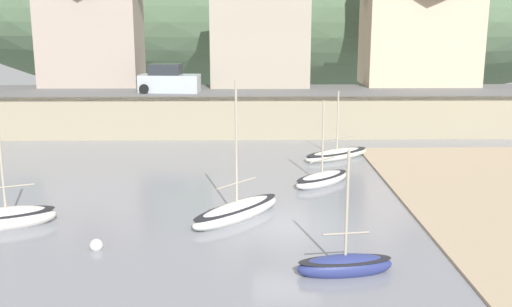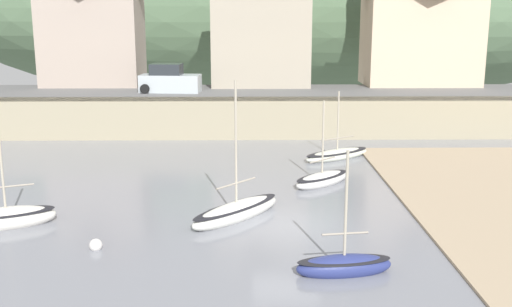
{
  "view_description": "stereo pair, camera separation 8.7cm",
  "coord_description": "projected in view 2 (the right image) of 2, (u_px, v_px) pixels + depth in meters",
  "views": [
    {
      "loc": [
        -1.49,
        -21.4,
        7.67
      ],
      "look_at": [
        -1.05,
        4.69,
        1.69
      ],
      "focal_mm": 42.8,
      "sensor_mm": 36.0,
      "label": 1
    },
    {
      "loc": [
        -1.4,
        -21.4,
        7.67
      ],
      "look_at": [
        -1.05,
        4.69,
        1.69
      ],
      "focal_mm": 42.8,
      "sensor_mm": 36.0,
      "label": 2
    }
  ],
  "objects": [
    {
      "name": "parked_car_near_slipway",
      "position": [
        170.0,
        80.0,
        41.96
      ],
      "size": [
        4.24,
        2.08,
        1.95
      ],
      "rotation": [
        0.0,
        0.0,
        -0.09
      ],
      "color": "#B2BCC3",
      "rests_on": "ground"
    },
    {
      "name": "fishing_boat_green",
      "position": [
        6.0,
        218.0,
        22.56
      ],
      "size": [
        3.76,
        2.53,
        4.12
      ],
      "rotation": [
        0.0,
        0.0,
        0.39
      ],
      "color": "silver",
      "rests_on": "ground"
    },
    {
      "name": "motorboat_with_cabin",
      "position": [
        344.0,
        265.0,
        18.42
      ],
      "size": [
        3.06,
        1.32,
        3.99
      ],
      "rotation": [
        0.0,
        0.0,
        0.14
      ],
      "color": "navy",
      "rests_on": "ground"
    },
    {
      "name": "waterfront_building_centre",
      "position": [
        260.0,
        10.0,
        45.37
      ],
      "size": [
        7.48,
        5.88,
        10.92
      ],
      "color": "#A89C89",
      "rests_on": "ground"
    },
    {
      "name": "quay_seawall",
      "position": [
        270.0,
        114.0,
        39.35
      ],
      "size": [
        48.0,
        9.4,
        2.4
      ],
      "color": "tan",
      "rests_on": "ground"
    },
    {
      "name": "rowboat_small_beached",
      "position": [
        322.0,
        179.0,
        28.11
      ],
      "size": [
        3.2,
        3.06,
        4.04
      ],
      "rotation": [
        0.0,
        0.0,
        0.74
      ],
      "color": "silver",
      "rests_on": "ground"
    },
    {
      "name": "sailboat_blue_trim",
      "position": [
        236.0,
        211.0,
        23.43
      ],
      "size": [
        3.88,
        4.14,
        5.49
      ],
      "rotation": [
        0.0,
        0.0,
        0.84
      ],
      "color": "silver",
      "rests_on": "ground"
    },
    {
      "name": "mooring_buoy",
      "position": [
        96.0,
        245.0,
        20.35
      ],
      "size": [
        0.44,
        0.44,
        0.44
      ],
      "color": "silver",
      "rests_on": "ground"
    },
    {
      "name": "sailboat_tall_mast",
      "position": [
        337.0,
        154.0,
        33.2
      ],
      "size": [
        4.27,
        3.47,
        3.8
      ],
      "rotation": [
        0.0,
        0.0,
        0.6
      ],
      "color": "silver",
      "rests_on": "ground"
    },
    {
      "name": "waterfront_building_left",
      "position": [
        92.0,
        21.0,
        45.39
      ],
      "size": [
        7.49,
        4.95,
        9.31
      ],
      "color": "#AB998B",
      "rests_on": "ground"
    },
    {
      "name": "hillside_backdrop",
      "position": [
        289.0,
        20.0,
        74.89
      ],
      "size": [
        80.0,
        44.0,
        19.88
      ],
      "color": "#4D6649",
      "rests_on": "ground"
    },
    {
      "name": "waterfront_building_right",
      "position": [
        421.0,
        27.0,
        45.81
      ],
      "size": [
        8.63,
        5.24,
        8.48
      ],
      "color": "beige",
      "rests_on": "ground"
    }
  ]
}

